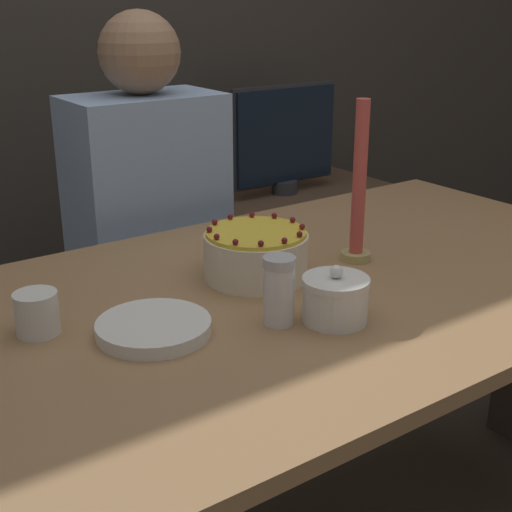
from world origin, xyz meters
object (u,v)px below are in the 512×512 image
sugar_bowl (335,299)px  candle (359,195)px  sugar_shaker (279,290)px  person_man_blue_shirt (151,273)px  tv_monitor (285,138)px  cake (256,254)px

sugar_bowl → candle: size_ratio=0.34×
sugar_shaker → candle: size_ratio=0.36×
candle → person_man_blue_shirt: person_man_blue_shirt is taller
sugar_bowl → tv_monitor: tv_monitor is taller
cake → sugar_bowl: bearing=-91.3°
sugar_shaker → tv_monitor: size_ratio=0.27×
sugar_shaker → tv_monitor: bearing=52.0°
person_man_blue_shirt → sugar_bowl: bearing=86.2°
cake → candle: candle is taller
sugar_bowl → tv_monitor: 1.51m
person_man_blue_shirt → sugar_shaker: bearing=79.6°
sugar_bowl → tv_monitor: (0.85, 1.25, -0.01)m
candle → person_man_blue_shirt: 0.73m
cake → tv_monitor: size_ratio=0.45×
sugar_bowl → cake: bearing=88.7°
cake → sugar_shaker: size_ratio=1.71×
sugar_bowl → person_man_blue_shirt: size_ratio=0.10×
cake → person_man_blue_shirt: (0.05, 0.58, -0.24)m
sugar_shaker → person_man_blue_shirt: (0.14, 0.78, -0.25)m
sugar_shaker → sugar_bowl: bearing=-29.6°
tv_monitor → sugar_shaker: bearing=-128.0°
sugar_bowl → person_man_blue_shirt: 0.86m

